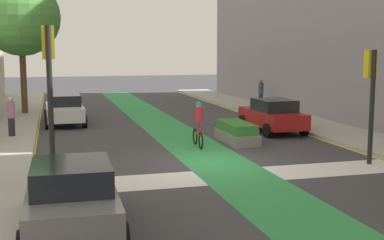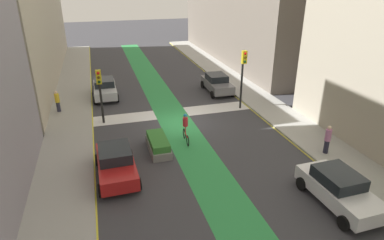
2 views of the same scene
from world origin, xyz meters
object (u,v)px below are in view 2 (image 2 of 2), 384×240
traffic_signal_near_left (243,69)px  car_grey_left_near (217,83)px  traffic_signal_near_right (100,86)px  car_red_right_far (116,163)px  median_planter (158,144)px  cyclist_in_lane (186,127)px  pedestrian_sidewalk_left_a (328,139)px  car_silver_right_near (105,88)px  pedestrian_sidewalk_right_a (57,101)px  car_white_left_far (339,189)px

traffic_signal_near_left → car_grey_left_near: traffic_signal_near_left is taller
traffic_signal_near_right → car_red_right_far: traffic_signal_near_right is taller
car_red_right_far → median_planter: (-2.60, -2.12, -0.40)m
cyclist_in_lane → median_planter: (1.88, 0.69, -0.57)m
median_planter → traffic_signal_near_right: bearing=-59.4°
traffic_signal_near_left → median_planter: 9.40m
cyclist_in_lane → pedestrian_sidewalk_left_a: 8.34m
car_silver_right_near → traffic_signal_near_right: bearing=85.8°
pedestrian_sidewalk_left_a → car_red_right_far: bearing=-5.5°
traffic_signal_near_right → median_planter: size_ratio=1.40×
median_planter → pedestrian_sidewalk_right_a: bearing=-52.1°
pedestrian_sidewalk_right_a → pedestrian_sidewalk_left_a: 18.96m
traffic_signal_near_left → pedestrian_sidewalk_right_a: size_ratio=2.82×
median_planter → car_white_left_far: bearing=133.6°
car_silver_right_near → cyclist_in_lane: cyclist_in_lane is taller
car_grey_left_near → pedestrian_sidewalk_left_a: 12.72m
car_red_right_far → car_silver_right_near: bearing=-90.2°
car_red_right_far → cyclist_in_lane: cyclist_in_lane is taller
median_planter → cyclist_in_lane: bearing=-159.9°
car_silver_right_near → car_red_right_far: (0.05, 12.73, 0.00)m
car_grey_left_near → car_white_left_far: bearing=89.2°
car_grey_left_near → pedestrian_sidewalk_right_a: pedestrian_sidewalk_right_a is taller
pedestrian_sidewalk_left_a → median_planter: 9.81m
car_white_left_far → pedestrian_sidewalk_right_a: 19.94m
car_silver_right_near → car_red_right_far: size_ratio=0.99×
car_white_left_far → cyclist_in_lane: 9.38m
traffic_signal_near_left → median_planter: traffic_signal_near_left is taller
car_white_left_far → median_planter: bearing=-46.4°
traffic_signal_near_left → car_red_right_far: 12.55m
car_white_left_far → car_silver_right_near: bearing=-62.1°
cyclist_in_lane → pedestrian_sidewalk_left_a: pedestrian_sidewalk_left_a is taller
car_grey_left_near → pedestrian_sidewalk_left_a: pedestrian_sidewalk_left_a is taller
car_white_left_far → median_planter: (6.89, -7.23, -0.40)m
cyclist_in_lane → car_grey_left_near: bearing=-121.4°
traffic_signal_near_left → car_red_right_far: traffic_signal_near_left is taller
traffic_signal_near_right → traffic_signal_near_left: 10.49m
traffic_signal_near_right → car_red_right_far: size_ratio=0.92×
car_white_left_far → median_planter: car_white_left_far is taller
traffic_signal_near_right → cyclist_in_lane: size_ratio=2.09×
traffic_signal_near_right → car_grey_left_near: traffic_signal_near_right is taller
car_grey_left_near → pedestrian_sidewalk_left_a: (-2.10, 12.55, 0.22)m
car_red_right_far → pedestrian_sidewalk_right_a: (3.52, -10.00, 0.17)m
traffic_signal_near_right → pedestrian_sidewalk_left_a: (-12.19, 8.26, -1.71)m
traffic_signal_near_left → cyclist_in_lane: bearing=36.8°
car_white_left_far → car_grey_left_near: 16.53m
traffic_signal_near_left → car_grey_left_near: (0.39, -4.38, -2.39)m
traffic_signal_near_left → median_planter: size_ratio=1.64×
traffic_signal_near_right → car_silver_right_near: size_ratio=0.92×
traffic_signal_near_right → median_planter: bearing=120.6°
pedestrian_sidewalk_right_a → car_white_left_far: bearing=130.7°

